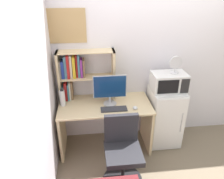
{
  "coord_description": "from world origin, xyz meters",
  "views": [
    {
      "loc": [
        -1.09,
        -3.08,
        2.38
      ],
      "look_at": [
        -0.78,
        -0.37,
        1.03
      ],
      "focal_mm": 34.95,
      "sensor_mm": 36.0,
      "label": 1
    }
  ],
  "objects_px": {
    "keyboard": "(114,109)",
    "water_bottle": "(62,98)",
    "monitor": "(110,89)",
    "wall_corkboard": "(63,26)",
    "hutch_bookshelf": "(77,73)",
    "mini_fridge": "(164,116)",
    "computer_mouse": "(135,108)",
    "microwave": "(169,82)",
    "desk_fan": "(175,64)",
    "desk_chair": "(122,155)"
  },
  "relations": [
    {
      "from": "desk_fan",
      "to": "wall_corkboard",
      "type": "height_order",
      "value": "wall_corkboard"
    },
    {
      "from": "hutch_bookshelf",
      "to": "monitor",
      "type": "height_order",
      "value": "hutch_bookshelf"
    },
    {
      "from": "monitor",
      "to": "mini_fridge",
      "type": "bearing_deg",
      "value": 2.88
    },
    {
      "from": "monitor",
      "to": "mini_fridge",
      "type": "height_order",
      "value": "monitor"
    },
    {
      "from": "hutch_bookshelf",
      "to": "computer_mouse",
      "type": "relative_size",
      "value": 9.97
    },
    {
      "from": "mini_fridge",
      "to": "desk_chair",
      "type": "bearing_deg",
      "value": -137.88
    },
    {
      "from": "keyboard",
      "to": "microwave",
      "type": "bearing_deg",
      "value": 14.47
    },
    {
      "from": "water_bottle",
      "to": "keyboard",
      "type": "bearing_deg",
      "value": -16.02
    },
    {
      "from": "monitor",
      "to": "desk_chair",
      "type": "height_order",
      "value": "monitor"
    },
    {
      "from": "hutch_bookshelf",
      "to": "keyboard",
      "type": "xyz_separation_m",
      "value": [
        0.49,
        -0.4,
        -0.4
      ]
    },
    {
      "from": "monitor",
      "to": "mini_fridge",
      "type": "distance_m",
      "value": 1.04
    },
    {
      "from": "water_bottle",
      "to": "wall_corkboard",
      "type": "distance_m",
      "value": 0.99
    },
    {
      "from": "keyboard",
      "to": "water_bottle",
      "type": "xyz_separation_m",
      "value": [
        -0.71,
        0.2,
        0.11
      ]
    },
    {
      "from": "hutch_bookshelf",
      "to": "keyboard",
      "type": "bearing_deg",
      "value": -39.4
    },
    {
      "from": "keyboard",
      "to": "computer_mouse",
      "type": "bearing_deg",
      "value": -2.68
    },
    {
      "from": "keyboard",
      "to": "desk_fan",
      "type": "height_order",
      "value": "desk_fan"
    },
    {
      "from": "monitor",
      "to": "water_bottle",
      "type": "xyz_separation_m",
      "value": [
        -0.67,
        0.04,
        -0.13
      ]
    },
    {
      "from": "keyboard",
      "to": "wall_corkboard",
      "type": "height_order",
      "value": "wall_corkboard"
    },
    {
      "from": "microwave",
      "to": "desk_chair",
      "type": "xyz_separation_m",
      "value": [
        -0.78,
        -0.71,
        -0.66
      ]
    },
    {
      "from": "monitor",
      "to": "mini_fridge",
      "type": "xyz_separation_m",
      "value": [
        0.87,
        0.04,
        -0.56
      ]
    },
    {
      "from": "desk_chair",
      "to": "wall_corkboard",
      "type": "height_order",
      "value": "wall_corkboard"
    },
    {
      "from": "desk_fan",
      "to": "desk_chair",
      "type": "relative_size",
      "value": 0.28
    },
    {
      "from": "computer_mouse",
      "to": "desk_fan",
      "type": "bearing_deg",
      "value": 20.44
    },
    {
      "from": "mini_fridge",
      "to": "monitor",
      "type": "bearing_deg",
      "value": -177.12
    },
    {
      "from": "monitor",
      "to": "desk_chair",
      "type": "xyz_separation_m",
      "value": [
        0.09,
        -0.66,
        -0.62
      ]
    },
    {
      "from": "water_bottle",
      "to": "desk_chair",
      "type": "relative_size",
      "value": 0.28
    },
    {
      "from": "water_bottle",
      "to": "microwave",
      "type": "bearing_deg",
      "value": 0.38
    },
    {
      "from": "computer_mouse",
      "to": "desk_chair",
      "type": "bearing_deg",
      "value": -117.2
    },
    {
      "from": "desk_chair",
      "to": "water_bottle",
      "type": "bearing_deg",
      "value": 137.47
    },
    {
      "from": "desk_fan",
      "to": "wall_corkboard",
      "type": "bearing_deg",
      "value": 169.59
    },
    {
      "from": "hutch_bookshelf",
      "to": "computer_mouse",
      "type": "xyz_separation_m",
      "value": [
        0.78,
        -0.41,
        -0.39
      ]
    },
    {
      "from": "desk_fan",
      "to": "monitor",
      "type": "bearing_deg",
      "value": -177.5
    },
    {
      "from": "desk_fan",
      "to": "wall_corkboard",
      "type": "distance_m",
      "value": 1.64
    },
    {
      "from": "desk_chair",
      "to": "monitor",
      "type": "bearing_deg",
      "value": 97.63
    },
    {
      "from": "desk_chair",
      "to": "wall_corkboard",
      "type": "relative_size",
      "value": 1.45
    },
    {
      "from": "hutch_bookshelf",
      "to": "wall_corkboard",
      "type": "bearing_deg",
      "value": 149.55
    },
    {
      "from": "monitor",
      "to": "microwave",
      "type": "bearing_deg",
      "value": 3.07
    },
    {
      "from": "keyboard",
      "to": "microwave",
      "type": "distance_m",
      "value": 0.9
    },
    {
      "from": "microwave",
      "to": "desk_fan",
      "type": "relative_size",
      "value": 1.92
    },
    {
      "from": "monitor",
      "to": "desk_fan",
      "type": "bearing_deg",
      "value": 2.5
    },
    {
      "from": "desk_chair",
      "to": "keyboard",
      "type": "bearing_deg",
      "value": 95.78
    },
    {
      "from": "water_bottle",
      "to": "wall_corkboard",
      "type": "relative_size",
      "value": 0.41
    },
    {
      "from": "wall_corkboard",
      "to": "desk_chair",
      "type": "bearing_deg",
      "value": -54.94
    },
    {
      "from": "keyboard",
      "to": "desk_chair",
      "type": "relative_size",
      "value": 0.4
    },
    {
      "from": "monitor",
      "to": "mini_fridge",
      "type": "relative_size",
      "value": 0.51
    },
    {
      "from": "keyboard",
      "to": "wall_corkboard",
      "type": "relative_size",
      "value": 0.58
    },
    {
      "from": "keyboard",
      "to": "wall_corkboard",
      "type": "xyz_separation_m",
      "value": [
        -0.64,
        0.49,
        1.05
      ]
    },
    {
      "from": "water_bottle",
      "to": "wall_corkboard",
      "type": "xyz_separation_m",
      "value": [
        0.07,
        0.29,
        0.94
      ]
    },
    {
      "from": "desk_fan",
      "to": "keyboard",
      "type": "bearing_deg",
      "value": -166.87
    },
    {
      "from": "keyboard",
      "to": "computer_mouse",
      "type": "relative_size",
      "value": 4.46
    }
  ]
}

